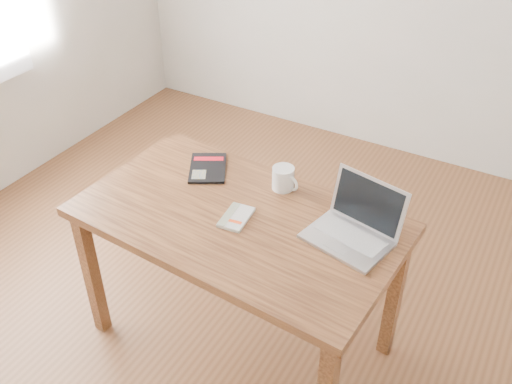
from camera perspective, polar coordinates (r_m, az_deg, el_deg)
The scene contains 6 objects.
room at distance 2.11m, azimuth -3.04°, elevation 12.38°, with size 4.04×4.04×2.70m.
desk at distance 2.39m, azimuth -1.76°, elevation -4.08°, with size 1.37×0.85×0.75m.
white_guidebook at distance 2.31m, azimuth -2.00°, elevation -2.54°, with size 0.12×0.18×0.01m.
black_guidebook at distance 2.62m, azimuth -4.85°, elevation 2.42°, with size 0.26×0.29×0.01m.
laptop at distance 2.24m, azimuth 9.83°, elevation -3.40°, with size 0.37×0.33×0.22m.
coffee_mug at distance 2.46m, azimuth 2.79°, elevation 1.39°, with size 0.14×0.10×0.10m.
Camera 1 is at (0.98, -1.63, 2.19)m, focal length 40.00 mm.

